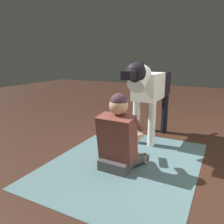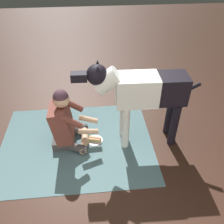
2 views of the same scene
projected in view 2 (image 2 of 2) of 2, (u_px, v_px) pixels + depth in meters
name	position (u px, v px, depth m)	size (l,w,h in m)	color
ground_plane	(96.00, 150.00, 3.29)	(15.23, 15.23, 0.00)	#392117
area_rug	(77.00, 143.00, 3.39)	(2.12, 1.67, 0.01)	slate
person_sitting_on_floor	(66.00, 123.00, 3.19)	(0.65, 0.58, 0.87)	#413E3E
large_dog	(141.00, 92.00, 2.97)	(1.59, 0.36, 1.22)	white
hot_dog_on_plate	(95.00, 139.00, 3.41)	(0.22, 0.22, 0.06)	silver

